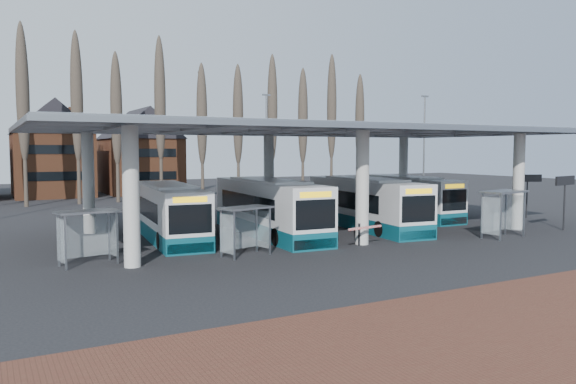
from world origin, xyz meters
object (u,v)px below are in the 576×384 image
shelter_1 (244,220)px  shelter_0 (87,225)px  bus_3 (400,198)px  bus_0 (167,212)px  bus_1 (268,209)px  shelter_2 (501,203)px  bus_2 (364,204)px

shelter_1 → shelter_0: bearing=153.9°
shelter_1 → bus_3: bearing=12.4°
bus_0 → bus_3: (18.10, 1.52, -0.01)m
bus_0 → bus_3: bus_0 is taller
shelter_0 → bus_1: bearing=11.1°
shelter_1 → shelter_2: size_ratio=0.89×
bus_1 → shelter_0: bus_1 is taller
bus_0 → shelter_0: 7.64m
bus_1 → bus_2: 6.74m
bus_0 → bus_3: 18.16m
bus_3 → shelter_2: (-1.33, -10.38, 0.50)m
bus_2 → bus_3: bus_2 is taller
bus_2 → bus_0: bearing=177.5°
shelter_0 → shelter_1: size_ratio=1.00×
bus_2 → bus_1: bearing=-176.2°
bus_0 → shelter_0: size_ratio=4.13×
bus_1 → bus_2: bus_1 is taller
bus_1 → shelter_1: bearing=-122.9°
bus_3 → shelter_2: bus_3 is taller
shelter_0 → bus_3: bearing=7.8°
shelter_2 → bus_1: bearing=136.8°
bus_2 → shelter_0: 17.89m
bus_0 → bus_3: size_ratio=1.02×
shelter_0 → shelter_2: shelter_2 is taller
bus_0 → shelter_2: bearing=-22.5°
bus_1 → shelter_0: size_ratio=4.35×
shelter_1 → shelter_2: shelter_2 is taller
bus_2 → shelter_1: (-10.66, -5.07, 0.18)m
bus_0 → shelter_0: (-5.19, -5.59, 0.27)m
bus_3 → bus_1: bearing=-164.6°
shelter_1 → shelter_2: (15.11, -1.91, 0.25)m
bus_1 → shelter_1: bus_1 is taller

